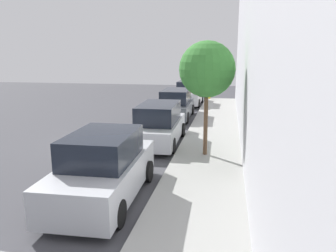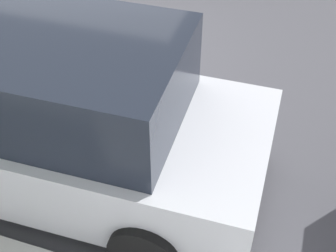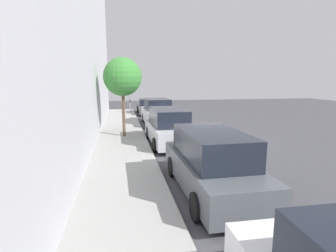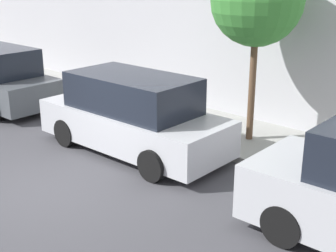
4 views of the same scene
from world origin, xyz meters
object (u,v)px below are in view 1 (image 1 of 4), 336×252
(parked_minivan_third, at_px, (159,124))
(fire_hydrant, at_px, (209,95))
(parked_minivan_fourth, at_px, (176,105))
(street_tree, at_px, (207,70))
(parked_suv_second, at_px, (104,168))
(parked_suv_fifth, at_px, (189,94))

(parked_minivan_third, relative_size, fire_hydrant, 7.16)
(parked_minivan_third, relative_size, parked_minivan_fourth, 1.00)
(street_tree, relative_size, fire_hydrant, 6.54)
(parked_minivan_third, height_order, street_tree, street_tree)
(parked_minivan_third, bearing_deg, street_tree, -38.13)
(street_tree, bearing_deg, parked_minivan_third, 141.87)
(parked_suv_second, height_order, parked_minivan_fourth, parked_suv_second)
(street_tree, distance_m, fire_hydrant, 17.58)
(parked_suv_fifth, xyz_separation_m, street_tree, (2.38, -14.15, 2.63))
(street_tree, bearing_deg, parked_suv_second, -120.42)
(parked_suv_second, xyz_separation_m, parked_minivan_fourth, (0.09, 12.49, -0.01))
(parked_minivan_fourth, distance_m, fire_hydrant, 9.36)
(parked_minivan_third, distance_m, fire_hydrant, 15.55)
(parked_minivan_fourth, bearing_deg, parked_suv_fifth, 88.80)
(street_tree, bearing_deg, parked_minivan_fourth, 107.21)
(parked_suv_second, distance_m, parked_minivan_third, 6.23)
(parked_suv_second, bearing_deg, parked_minivan_fourth, 89.59)
(parked_suv_second, bearing_deg, fire_hydrant, 85.47)
(parked_minivan_fourth, xyz_separation_m, parked_suv_fifth, (0.13, 6.07, 0.01))
(parked_minivan_third, height_order, parked_suv_fifth, parked_suv_fifth)
(parked_minivan_fourth, distance_m, parked_suv_fifth, 6.07)
(parked_minivan_fourth, bearing_deg, parked_suv_second, -90.41)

